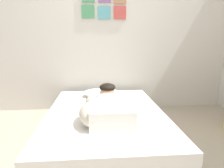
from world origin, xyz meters
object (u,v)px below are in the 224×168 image
object	(u,v)px
bed	(106,125)
cell_phone	(98,114)
coffee_cup	(123,98)
dog	(92,112)
pillow	(101,92)
person_lying	(109,105)

from	to	relation	value
bed	cell_phone	bearing A→B (deg)	-127.98
coffee_cup	cell_phone	xyz separation A→B (m)	(-0.34, -0.47, -0.03)
dog	coffee_cup	size ratio (longest dim) A/B	4.60
cell_phone	bed	bearing A→B (deg)	52.02
cell_phone	coffee_cup	bearing A→B (deg)	54.23
cell_phone	dog	bearing A→B (deg)	-106.76
bed	coffee_cup	distance (m)	0.48
pillow	cell_phone	distance (m)	0.74
dog	pillow	bearing A→B (deg)	83.23
dog	coffee_cup	xyz separation A→B (m)	(0.39, 0.66, -0.07)
bed	dog	size ratio (longest dim) A/B	3.41
bed	pillow	distance (m)	0.67
person_lying	coffee_cup	xyz separation A→B (m)	(0.21, 0.48, -0.07)
bed	dog	world-z (taller)	dog
pillow	cell_phone	xyz separation A→B (m)	(-0.05, -0.74, -0.05)
pillow	person_lying	bearing A→B (deg)	-84.66
pillow	person_lying	world-z (taller)	person_lying
bed	dog	distance (m)	0.43
pillow	person_lying	distance (m)	0.75
pillow	dog	xyz separation A→B (m)	(-0.11, -0.93, 0.05)
coffee_cup	cell_phone	distance (m)	0.57
person_lying	cell_phone	bearing A→B (deg)	175.18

